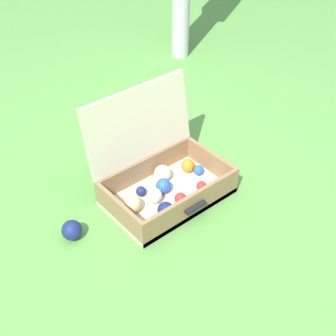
# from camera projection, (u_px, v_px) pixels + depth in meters

# --- Properties ---
(ground_plane) EXTENTS (16.00, 16.00, 0.00)m
(ground_plane) POSITION_uv_depth(u_px,v_px,m) (142.00, 200.00, 2.13)
(ground_plane) COLOR #569342
(open_suitcase) EXTENTS (0.55, 0.44, 0.47)m
(open_suitcase) POSITION_uv_depth(u_px,v_px,m) (160.00, 175.00, 2.10)
(open_suitcase) COLOR beige
(open_suitcase) RESTS_ON ground
(stray_ball_on_grass) EXTENTS (0.09, 0.09, 0.09)m
(stray_ball_on_grass) POSITION_uv_depth(u_px,v_px,m) (72.00, 230.00, 1.92)
(stray_ball_on_grass) COLOR navy
(stray_ball_on_grass) RESTS_ON ground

